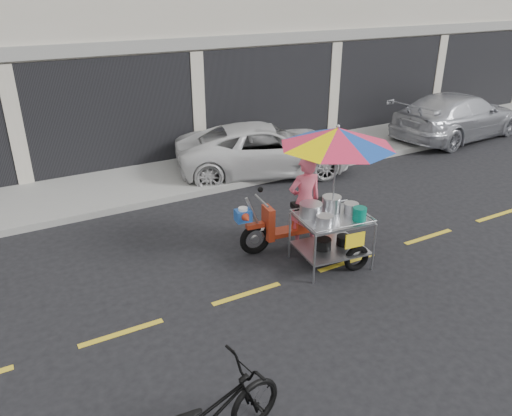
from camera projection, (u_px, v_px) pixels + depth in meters
ground at (347, 263)px, 8.79m from camera, size 90.00×90.00×0.00m
sidewalk at (215, 167)px, 13.14m from camera, size 45.00×3.00×0.15m
centerline at (347, 262)px, 8.79m from camera, size 42.00×0.10×0.01m
white_pickup at (265, 149)px, 12.74m from camera, size 4.94×3.30×1.26m
silver_pickup at (458, 116)px, 15.57m from camera, size 5.04×2.46×1.41m
food_vendor_rig at (323, 174)px, 8.41m from camera, size 2.46×2.17×2.47m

